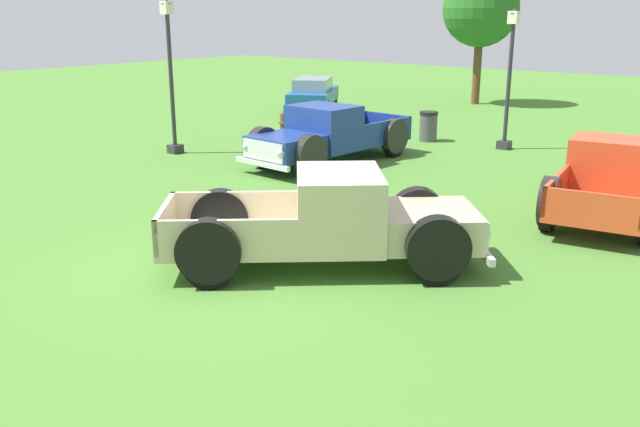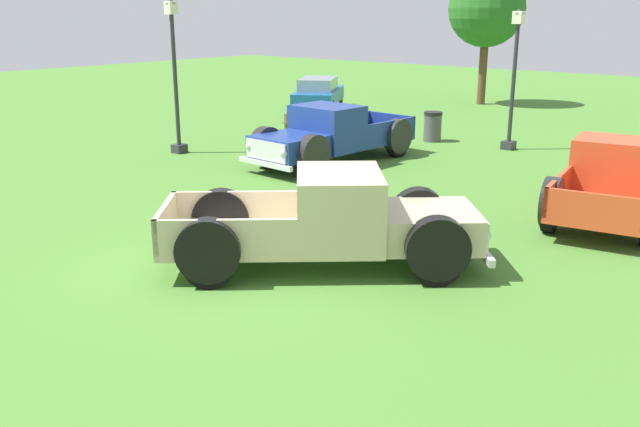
{
  "view_description": "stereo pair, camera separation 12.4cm",
  "coord_description": "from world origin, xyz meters",
  "px_view_note": "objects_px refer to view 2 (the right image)",
  "views": [
    {
      "loc": [
        7.54,
        -7.24,
        4.04
      ],
      "look_at": [
        0.91,
        0.98,
        0.9
      ],
      "focal_mm": 38.3,
      "sensor_mm": 36.0,
      "label": 1
    },
    {
      "loc": [
        7.63,
        -7.16,
        4.04
      ],
      "look_at": [
        0.91,
        0.98,
        0.9
      ],
      "focal_mm": 38.3,
      "sensor_mm": 36.0,
      "label": 2
    }
  ],
  "objects_px": {
    "pickup_truck_behind_right": "(326,136)",
    "lamp_post_near": "(514,77)",
    "sedan_distant_b": "(318,93)",
    "oak_tree_west": "(487,9)",
    "lamp_post_far": "(175,74)",
    "picnic_table": "(315,120)",
    "trash_can": "(433,126)",
    "pickup_truck_foreground": "(343,222)",
    "pickup_truck_behind_left": "(616,177)"
  },
  "relations": [
    {
      "from": "pickup_truck_behind_right",
      "to": "sedan_distant_b",
      "type": "xyz_separation_m",
      "value": [
        -6.98,
        8.11,
        -0.05
      ]
    },
    {
      "from": "pickup_truck_foreground",
      "to": "trash_can",
      "type": "relative_size",
      "value": 5.35
    },
    {
      "from": "lamp_post_near",
      "to": "pickup_truck_foreground",
      "type": "bearing_deg",
      "value": -78.94
    },
    {
      "from": "lamp_post_far",
      "to": "sedan_distant_b",
      "type": "bearing_deg",
      "value": 105.39
    },
    {
      "from": "trash_can",
      "to": "sedan_distant_b",
      "type": "bearing_deg",
      "value": 156.33
    },
    {
      "from": "pickup_truck_behind_left",
      "to": "trash_can",
      "type": "xyz_separation_m",
      "value": [
        -7.08,
        4.64,
        -0.26
      ]
    },
    {
      "from": "pickup_truck_behind_right",
      "to": "trash_can",
      "type": "bearing_deg",
      "value": 83.92
    },
    {
      "from": "sedan_distant_b",
      "to": "trash_can",
      "type": "relative_size",
      "value": 4.54
    },
    {
      "from": "pickup_truck_foreground",
      "to": "pickup_truck_behind_left",
      "type": "distance_m",
      "value": 6.56
    },
    {
      "from": "oak_tree_west",
      "to": "pickup_truck_behind_left",
      "type": "bearing_deg",
      "value": -54.22
    },
    {
      "from": "lamp_post_near",
      "to": "pickup_truck_behind_left",
      "type": "bearing_deg",
      "value": -47.07
    },
    {
      "from": "trash_can",
      "to": "lamp_post_far",
      "type": "bearing_deg",
      "value": -127.03
    },
    {
      "from": "trash_can",
      "to": "oak_tree_west",
      "type": "distance_m",
      "value": 10.51
    },
    {
      "from": "lamp_post_far",
      "to": "trash_can",
      "type": "xyz_separation_m",
      "value": [
        4.83,
        6.4,
        -1.81
      ]
    },
    {
      "from": "sedan_distant_b",
      "to": "pickup_truck_behind_left",
      "type": "bearing_deg",
      "value": -28.54
    },
    {
      "from": "sedan_distant_b",
      "to": "picnic_table",
      "type": "xyz_separation_m",
      "value": [
        3.74,
        -4.68,
        -0.21
      ]
    },
    {
      "from": "pickup_truck_foreground",
      "to": "lamp_post_far",
      "type": "distance_m",
      "value": 10.52
    },
    {
      "from": "pickup_truck_foreground",
      "to": "pickup_truck_behind_left",
      "type": "height_order",
      "value": "pickup_truck_foreground"
    },
    {
      "from": "lamp_post_far",
      "to": "picnic_table",
      "type": "bearing_deg",
      "value": 77.91
    },
    {
      "from": "pickup_truck_foreground",
      "to": "lamp_post_near",
      "type": "height_order",
      "value": "lamp_post_near"
    },
    {
      "from": "picnic_table",
      "to": "trash_can",
      "type": "distance_m",
      "value": 4.0
    },
    {
      "from": "lamp_post_far",
      "to": "oak_tree_west",
      "type": "distance_m",
      "value": 15.99
    },
    {
      "from": "pickup_truck_behind_right",
      "to": "picnic_table",
      "type": "relative_size",
      "value": 2.47
    },
    {
      "from": "pickup_truck_foreground",
      "to": "lamp_post_near",
      "type": "distance_m",
      "value": 11.32
    },
    {
      "from": "oak_tree_west",
      "to": "sedan_distant_b",
      "type": "bearing_deg",
      "value": -126.28
    },
    {
      "from": "pickup_truck_behind_right",
      "to": "lamp_post_near",
      "type": "height_order",
      "value": "lamp_post_near"
    },
    {
      "from": "pickup_truck_foreground",
      "to": "pickup_truck_behind_left",
      "type": "xyz_separation_m",
      "value": [
        2.44,
        6.09,
        -0.02
      ]
    },
    {
      "from": "lamp_post_far",
      "to": "oak_tree_west",
      "type": "bearing_deg",
      "value": 83.47
    },
    {
      "from": "sedan_distant_b",
      "to": "oak_tree_west",
      "type": "relative_size",
      "value": 0.74
    },
    {
      "from": "sedan_distant_b",
      "to": "pickup_truck_behind_right",
      "type": "bearing_deg",
      "value": -49.3
    },
    {
      "from": "sedan_distant_b",
      "to": "oak_tree_west",
      "type": "bearing_deg",
      "value": 53.72
    },
    {
      "from": "pickup_truck_behind_right",
      "to": "lamp_post_far",
      "type": "height_order",
      "value": "lamp_post_far"
    },
    {
      "from": "picnic_table",
      "to": "trash_can",
      "type": "xyz_separation_m",
      "value": [
        3.76,
        1.39,
        -0.01
      ]
    },
    {
      "from": "sedan_distant_b",
      "to": "oak_tree_west",
      "type": "xyz_separation_m",
      "value": [
        4.47,
        6.09,
        3.42
      ]
    },
    {
      "from": "lamp_post_near",
      "to": "picnic_table",
      "type": "distance_m",
      "value": 6.67
    },
    {
      "from": "pickup_truck_behind_right",
      "to": "picnic_table",
      "type": "height_order",
      "value": "pickup_truck_behind_right"
    },
    {
      "from": "trash_can",
      "to": "oak_tree_west",
      "type": "relative_size",
      "value": 0.16
    },
    {
      "from": "lamp_post_near",
      "to": "picnic_table",
      "type": "xyz_separation_m",
      "value": [
        -6.24,
        -1.69,
        -1.66
      ]
    },
    {
      "from": "pickup_truck_behind_right",
      "to": "oak_tree_west",
      "type": "bearing_deg",
      "value": 100.01
    },
    {
      "from": "picnic_table",
      "to": "trash_can",
      "type": "height_order",
      "value": "trash_can"
    },
    {
      "from": "pickup_truck_foreground",
      "to": "pickup_truck_behind_left",
      "type": "bearing_deg",
      "value": 68.15
    },
    {
      "from": "pickup_truck_behind_left",
      "to": "oak_tree_west",
      "type": "distance_m",
      "value": 17.61
    },
    {
      "from": "pickup_truck_foreground",
      "to": "trash_can",
      "type": "xyz_separation_m",
      "value": [
        -4.64,
        10.73,
        -0.27
      ]
    },
    {
      "from": "pickup_truck_behind_right",
      "to": "oak_tree_west",
      "type": "height_order",
      "value": "oak_tree_west"
    },
    {
      "from": "pickup_truck_behind_left",
      "to": "sedan_distant_b",
      "type": "bearing_deg",
      "value": 151.46
    },
    {
      "from": "sedan_distant_b",
      "to": "trash_can",
      "type": "height_order",
      "value": "sedan_distant_b"
    },
    {
      "from": "sedan_distant_b",
      "to": "lamp_post_far",
      "type": "xyz_separation_m",
      "value": [
        2.67,
        -9.69,
        1.59
      ]
    },
    {
      "from": "sedan_distant_b",
      "to": "lamp_post_near",
      "type": "distance_m",
      "value": 10.51
    },
    {
      "from": "pickup_truck_behind_left",
      "to": "pickup_truck_foreground",
      "type": "bearing_deg",
      "value": -111.85
    },
    {
      "from": "pickup_truck_behind_right",
      "to": "picnic_table",
      "type": "xyz_separation_m",
      "value": [
        -3.24,
        3.44,
        -0.27
      ]
    }
  ]
}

